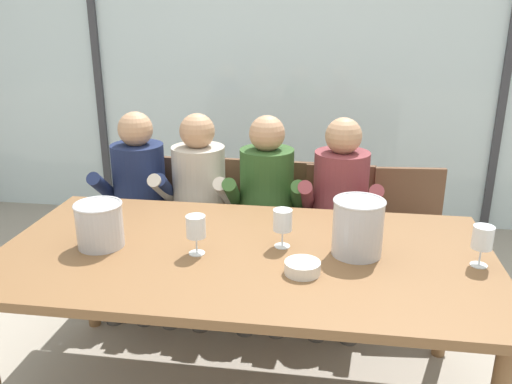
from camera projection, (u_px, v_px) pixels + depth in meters
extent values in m
plane|color=#9E9384|center=(270.00, 290.00, 3.49)|extent=(14.00, 14.00, 0.00)
cube|color=silver|center=(291.00, 68.00, 4.30)|extent=(7.35, 0.03, 2.60)
cube|color=#38383D|center=(98.00, 66.00, 4.50)|extent=(0.06, 0.06, 2.60)
cube|color=#38383D|center=(506.00, 72.00, 4.05)|extent=(0.06, 0.06, 2.60)
cube|color=#568942|center=(310.00, 83.00, 7.74)|extent=(13.35, 2.40, 1.45)
cube|color=brown|center=(244.00, 255.00, 2.31)|extent=(2.15, 1.11, 0.04)
cylinder|color=brown|center=(89.00, 269.00, 3.00)|extent=(0.07, 0.07, 0.72)
cylinder|color=brown|center=(446.00, 295.00, 2.73)|extent=(0.07, 0.07, 0.72)
cube|color=brown|center=(142.00, 229.00, 3.37)|extent=(0.49, 0.49, 0.03)
cube|color=brown|center=(154.00, 187.00, 3.48)|extent=(0.42, 0.09, 0.42)
cylinder|color=brown|center=(103.00, 270.00, 3.32)|extent=(0.04, 0.04, 0.42)
cylinder|color=brown|center=(158.00, 278.00, 3.22)|extent=(0.04, 0.04, 0.42)
cylinder|color=brown|center=(132.00, 245.00, 3.66)|extent=(0.04, 0.04, 0.42)
cylinder|color=brown|center=(183.00, 252.00, 3.56)|extent=(0.04, 0.04, 0.42)
cube|color=brown|center=(207.00, 233.00, 3.31)|extent=(0.45, 0.45, 0.03)
cube|color=brown|center=(214.00, 189.00, 3.42)|extent=(0.42, 0.05, 0.42)
cylinder|color=brown|center=(170.00, 276.00, 3.24)|extent=(0.04, 0.04, 0.42)
cylinder|color=brown|center=(230.00, 282.00, 3.18)|extent=(0.04, 0.04, 0.42)
cylinder|color=brown|center=(188.00, 250.00, 3.59)|extent=(0.04, 0.04, 0.42)
cylinder|color=brown|center=(243.00, 254.00, 3.53)|extent=(0.04, 0.04, 0.42)
cube|color=brown|center=(275.00, 238.00, 3.24)|extent=(0.45, 0.45, 0.03)
cube|color=brown|center=(280.00, 193.00, 3.35)|extent=(0.42, 0.05, 0.42)
cylinder|color=brown|center=(239.00, 282.00, 3.17)|extent=(0.04, 0.04, 0.42)
cylinder|color=brown|center=(302.00, 288.00, 3.10)|extent=(0.04, 0.04, 0.42)
cylinder|color=brown|center=(250.00, 255.00, 3.52)|extent=(0.04, 0.04, 0.42)
cylinder|color=brown|center=(307.00, 259.00, 3.46)|extent=(0.04, 0.04, 0.42)
cube|color=brown|center=(339.00, 244.00, 3.16)|extent=(0.45, 0.45, 0.03)
cube|color=brown|center=(340.00, 198.00, 3.27)|extent=(0.42, 0.05, 0.42)
cylinder|color=brown|center=(304.00, 291.00, 3.07)|extent=(0.04, 0.04, 0.42)
cylinder|color=brown|center=(371.00, 295.00, 3.03)|extent=(0.04, 0.04, 0.42)
cylinder|color=brown|center=(306.00, 261.00, 3.43)|extent=(0.04, 0.04, 0.42)
cylinder|color=brown|center=(366.00, 265.00, 3.39)|extent=(0.04, 0.04, 0.42)
cube|color=brown|center=(411.00, 249.00, 3.10)|extent=(0.48, 0.48, 0.03)
cube|color=brown|center=(408.00, 201.00, 3.21)|extent=(0.42, 0.07, 0.42)
cylinder|color=brown|center=(381.00, 297.00, 3.00)|extent=(0.04, 0.04, 0.42)
cylinder|color=brown|center=(449.00, 300.00, 2.98)|extent=(0.04, 0.04, 0.42)
cylinder|color=brown|center=(371.00, 267.00, 3.36)|extent=(0.04, 0.04, 0.42)
cylinder|color=brown|center=(432.00, 268.00, 3.34)|extent=(0.04, 0.04, 0.42)
cylinder|color=#192347|center=(140.00, 185.00, 3.28)|extent=(0.35, 0.35, 0.52)
sphere|color=tan|center=(135.00, 129.00, 3.16)|extent=(0.21, 0.21, 0.21)
cube|color=#47423D|center=(119.00, 236.00, 3.18)|extent=(0.16, 0.41, 0.13)
cube|color=#47423D|center=(149.00, 237.00, 3.17)|extent=(0.16, 0.41, 0.13)
cylinder|color=#47423D|center=(112.00, 288.00, 3.07)|extent=(0.10, 0.10, 0.44)
cylinder|color=#47423D|center=(143.00, 289.00, 3.06)|extent=(0.10, 0.10, 0.44)
cylinder|color=#192347|center=(103.00, 187.00, 3.17)|extent=(0.11, 0.33, 0.26)
cylinder|color=#192347|center=(165.00, 188.00, 3.15)|extent=(0.11, 0.33, 0.26)
cylinder|color=#B7AD9E|center=(199.00, 188.00, 3.23)|extent=(0.32, 0.32, 0.52)
sphere|color=tan|center=(197.00, 131.00, 3.11)|extent=(0.21, 0.21, 0.21)
cube|color=#47423D|center=(177.00, 239.00, 3.14)|extent=(0.14, 0.40, 0.13)
cube|color=#47423D|center=(207.00, 241.00, 3.11)|extent=(0.14, 0.40, 0.13)
cylinder|color=#47423D|center=(169.00, 292.00, 3.03)|extent=(0.10, 0.10, 0.44)
cylinder|color=#47423D|center=(199.00, 295.00, 3.00)|extent=(0.10, 0.10, 0.44)
cylinder|color=#B7AD9E|center=(163.00, 189.00, 3.13)|extent=(0.08, 0.33, 0.26)
cylinder|color=#B7AD9E|center=(225.00, 192.00, 3.08)|extent=(0.08, 0.33, 0.26)
cylinder|color=#2D5123|center=(267.00, 191.00, 3.17)|extent=(0.34, 0.34, 0.52)
sphere|color=tan|center=(267.00, 133.00, 3.05)|extent=(0.21, 0.21, 0.21)
cube|color=#47423D|center=(248.00, 244.00, 3.07)|extent=(0.15, 0.41, 0.13)
cube|color=#47423D|center=(279.00, 246.00, 3.06)|extent=(0.15, 0.41, 0.13)
cylinder|color=#47423D|center=(245.00, 298.00, 2.97)|extent=(0.10, 0.10, 0.44)
cylinder|color=#47423D|center=(277.00, 300.00, 2.95)|extent=(0.10, 0.10, 0.44)
cylinder|color=#2D5123|center=(232.00, 193.00, 3.07)|extent=(0.10, 0.33, 0.26)
cylinder|color=#2D5123|center=(298.00, 195.00, 3.03)|extent=(0.10, 0.33, 0.26)
cylinder|color=brown|center=(340.00, 195.00, 3.11)|extent=(0.33, 0.33, 0.52)
sphere|color=tan|center=(344.00, 136.00, 2.99)|extent=(0.21, 0.21, 0.21)
cube|color=#47423D|center=(321.00, 248.00, 3.02)|extent=(0.14, 0.40, 0.13)
cube|color=#47423D|center=(353.00, 251.00, 2.99)|extent=(0.14, 0.40, 0.13)
cylinder|color=#47423D|center=(318.00, 303.00, 2.92)|extent=(0.10, 0.10, 0.44)
cylinder|color=#47423D|center=(351.00, 306.00, 2.89)|extent=(0.10, 0.10, 0.44)
cylinder|color=brown|center=(307.00, 196.00, 3.02)|extent=(0.09, 0.33, 0.26)
cylinder|color=brown|center=(374.00, 200.00, 2.96)|extent=(0.09, 0.33, 0.26)
cylinder|color=#B7B7BC|center=(358.00, 228.00, 2.24)|extent=(0.21, 0.21, 0.24)
torus|color=silver|center=(360.00, 201.00, 2.20)|extent=(0.22, 0.22, 0.01)
cylinder|color=#B7B7BC|center=(100.00, 225.00, 2.32)|extent=(0.20, 0.20, 0.20)
torus|color=silver|center=(97.00, 205.00, 2.29)|extent=(0.21, 0.21, 0.01)
cylinder|color=silver|center=(302.00, 268.00, 2.10)|extent=(0.14, 0.14, 0.05)
cylinder|color=silver|center=(478.00, 265.00, 2.17)|extent=(0.07, 0.07, 0.00)
cylinder|color=silver|center=(480.00, 256.00, 2.16)|extent=(0.01, 0.01, 0.07)
cylinder|color=silver|center=(483.00, 237.00, 2.13)|extent=(0.08, 0.08, 0.09)
cylinder|color=silver|center=(197.00, 253.00, 2.28)|extent=(0.07, 0.07, 0.00)
cylinder|color=silver|center=(197.00, 245.00, 2.26)|extent=(0.01, 0.01, 0.07)
cylinder|color=silver|center=(196.00, 226.00, 2.24)|extent=(0.08, 0.08, 0.09)
cylinder|color=silver|center=(282.00, 246.00, 2.35)|extent=(0.07, 0.07, 0.00)
cylinder|color=silver|center=(282.00, 238.00, 2.33)|extent=(0.01, 0.01, 0.07)
cylinder|color=silver|center=(283.00, 220.00, 2.30)|extent=(0.08, 0.08, 0.09)
cylinder|color=maroon|center=(283.00, 226.00, 2.31)|extent=(0.07, 0.07, 0.04)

